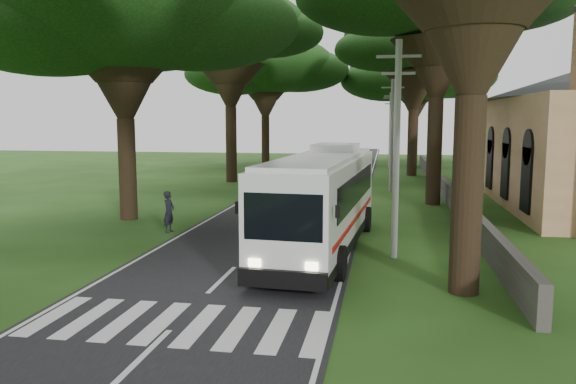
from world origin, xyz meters
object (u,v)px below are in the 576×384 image
object	(u,v)px
pole_near	(397,146)
pole_far	(390,129)
coach_bus	(323,199)
pedestrian	(169,212)
pole_mid	(392,133)
distant_car_c	(362,155)
distant_car_a	(312,167)

from	to	relation	value
pole_near	pole_far	world-z (taller)	same
pole_near	coach_bus	bearing A→B (deg)	161.63
pole_far	pedestrian	bearing A→B (deg)	-105.32
pole_near	pedestrian	size ratio (longest dim) A/B	4.20
pole_mid	pedestrian	distance (m)	19.99
pole_near	distant_car_c	xyz separation A→B (m)	(-3.42, 50.58, -3.46)
pole_near	distant_car_c	bearing A→B (deg)	93.86
coach_bus	distant_car_c	bearing A→B (deg)	94.63
pole_far	distant_car_a	world-z (taller)	pole_far
coach_bus	distant_car_c	distance (m)	49.67
pole_mid	distant_car_c	xyz separation A→B (m)	(-3.42, 30.58, -3.46)
distant_car_c	pedestrian	distance (m)	47.98
distant_car_c	coach_bus	bearing A→B (deg)	79.21
pole_near	pole_far	bearing A→B (deg)	90.00
pole_near	pedestrian	bearing A→B (deg)	163.13
coach_bus	distant_car_c	world-z (taller)	coach_bus
pedestrian	distant_car_c	bearing A→B (deg)	-1.57
coach_bus	distant_car_a	size ratio (longest dim) A/B	3.65
pole_near	coach_bus	xyz separation A→B (m)	(-2.80, 0.93, -2.16)
pole_far	distant_car_a	bearing A→B (deg)	-135.75
pole_near	pole_mid	bearing A→B (deg)	90.00
distant_car_c	pole_near	bearing A→B (deg)	82.35
pole_near	coach_bus	world-z (taller)	pole_near
distant_car_c	pedestrian	xyz separation A→B (m)	(-6.70, -47.51, 0.23)
pole_near	pole_far	size ratio (longest dim) A/B	1.00
distant_car_a	pedestrian	bearing A→B (deg)	87.07
coach_bus	pedestrian	distance (m)	7.70
pole_far	distant_car_c	distance (m)	11.64
distant_car_c	pole_far	bearing A→B (deg)	96.38
pole_near	pedestrian	distance (m)	11.05
pole_mid	coach_bus	xyz separation A→B (m)	(-2.80, -19.07, -2.16)
pole_mid	distant_car_c	size ratio (longest dim) A/B	1.68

